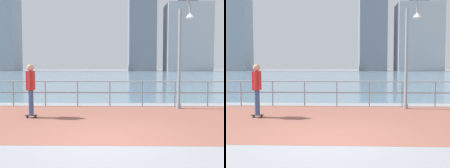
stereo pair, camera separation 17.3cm
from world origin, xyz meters
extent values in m
plane|color=gray|center=(0.00, 40.00, 0.00)|extent=(220.00, 220.00, 0.00)
cube|color=#935647|center=(0.00, 2.35, 0.00)|extent=(28.00, 5.75, 0.01)
cube|color=slate|center=(0.00, 50.23, 0.00)|extent=(180.00, 88.00, 0.00)
cylinder|color=#8C99A3|center=(-4.20, 5.23, 0.54)|extent=(0.05, 0.05, 1.07)
cylinder|color=#8C99A3|center=(-2.80, 5.23, 0.54)|extent=(0.05, 0.05, 1.07)
cylinder|color=#8C99A3|center=(-1.40, 5.23, 0.54)|extent=(0.05, 0.05, 1.07)
cylinder|color=#8C99A3|center=(0.00, 5.23, 0.54)|extent=(0.05, 0.05, 1.07)
cylinder|color=#8C99A3|center=(1.40, 5.23, 0.54)|extent=(0.05, 0.05, 1.07)
cylinder|color=#8C99A3|center=(2.80, 5.23, 0.54)|extent=(0.05, 0.05, 1.07)
cylinder|color=#8C99A3|center=(4.20, 5.23, 0.54)|extent=(0.05, 0.05, 1.07)
cylinder|color=#8C99A3|center=(0.00, 5.23, 1.07)|extent=(25.20, 0.06, 0.06)
cylinder|color=#8C99A3|center=(0.00, 5.23, 0.59)|extent=(25.20, 0.06, 0.06)
cylinder|color=gray|center=(2.82, 4.63, 0.10)|extent=(0.19, 0.19, 0.20)
cylinder|color=gray|center=(2.82, 4.63, 2.01)|extent=(0.12, 0.12, 4.02)
cylinder|color=gray|center=(3.22, 4.86, 4.31)|extent=(0.18, 0.16, 0.19)
cylinder|color=gray|center=(3.27, 4.89, 4.17)|extent=(0.15, 0.14, 0.19)
cylinder|color=gray|center=(3.29, 4.90, 4.01)|extent=(0.12, 0.12, 0.17)
cone|color=silver|center=(3.29, 4.90, 3.82)|extent=(0.36, 0.36, 0.22)
cylinder|color=black|center=(-2.69, 2.54, 0.03)|extent=(0.06, 0.04, 0.06)
cylinder|color=black|center=(-2.70, 2.61, 0.03)|extent=(0.06, 0.04, 0.06)
cylinder|color=black|center=(-2.44, 2.57, 0.03)|extent=(0.06, 0.04, 0.06)
cylinder|color=black|center=(-2.45, 2.65, 0.03)|extent=(0.06, 0.04, 0.06)
cube|color=black|center=(-2.57, 2.59, 0.08)|extent=(0.41, 0.16, 0.02)
cylinder|color=#384C7A|center=(-2.56, 2.51, 0.51)|extent=(0.15, 0.15, 0.84)
cylinder|color=#384C7A|center=(-2.58, 2.67, 0.51)|extent=(0.15, 0.15, 0.84)
cube|color=red|center=(-2.57, 2.59, 1.25)|extent=(0.28, 0.37, 0.63)
cylinder|color=red|center=(-2.54, 2.36, 1.26)|extent=(0.10, 0.10, 0.60)
cylinder|color=red|center=(-2.60, 2.82, 1.26)|extent=(0.10, 0.10, 0.60)
sphere|color=tan|center=(-2.57, 2.59, 1.68)|extent=(0.23, 0.23, 0.23)
cube|color=#8493A3|center=(-46.75, 102.39, 23.78)|extent=(13.18, 10.03, 47.56)
cube|color=#A3A8B2|center=(28.21, 99.45, 13.02)|extent=(17.14, 11.11, 26.05)
cube|color=slate|center=(28.21, 99.45, 27.05)|extent=(6.86, 4.45, 2.00)
cube|color=slate|center=(10.52, 103.79, 23.24)|extent=(10.62, 14.61, 46.48)
camera|label=1|loc=(0.28, -6.11, 1.71)|focal=42.39mm
camera|label=2|loc=(0.45, -6.11, 1.71)|focal=42.39mm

